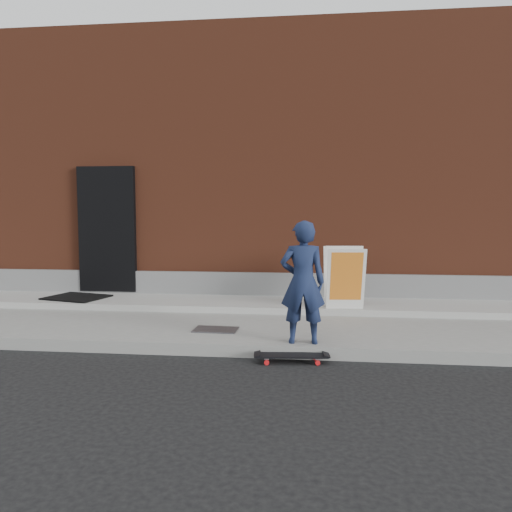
# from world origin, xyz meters

# --- Properties ---
(ground) EXTENTS (80.00, 80.00, 0.00)m
(ground) POSITION_xyz_m (0.00, 0.00, 0.00)
(ground) COLOR black
(ground) RESTS_ON ground
(sidewalk) EXTENTS (20.00, 3.00, 0.15)m
(sidewalk) POSITION_xyz_m (0.00, 1.50, 0.07)
(sidewalk) COLOR slate
(sidewalk) RESTS_ON ground
(apron) EXTENTS (20.00, 1.20, 0.10)m
(apron) POSITION_xyz_m (0.00, 2.40, 0.20)
(apron) COLOR #999994
(apron) RESTS_ON sidewalk
(building) EXTENTS (20.00, 8.10, 5.00)m
(building) POSITION_xyz_m (-0.00, 6.99, 2.50)
(building) COLOR brown
(building) RESTS_ON ground
(child) EXTENTS (0.56, 0.39, 1.47)m
(child) POSITION_xyz_m (0.98, 0.20, 0.88)
(child) COLOR #172242
(child) RESTS_ON sidewalk
(skateboard) EXTENTS (0.84, 0.29, 0.09)m
(skateboard) POSITION_xyz_m (0.87, -0.12, 0.08)
(skateboard) COLOR red
(skateboard) RESTS_ON ground
(pizza_sign) EXTENTS (0.62, 0.72, 0.95)m
(pizza_sign) POSITION_xyz_m (1.58, 1.98, 0.72)
(pizza_sign) COLOR silver
(pizza_sign) RESTS_ON apron
(doormat) EXTENTS (1.10, 0.97, 0.03)m
(doormat) POSITION_xyz_m (-2.90, 2.31, 0.26)
(doormat) COLOR black
(doormat) RESTS_ON apron
(utility_plate) EXTENTS (0.59, 0.39, 0.02)m
(utility_plate) POSITION_xyz_m (-0.18, 0.71, 0.16)
(utility_plate) COLOR #4C4B50
(utility_plate) RESTS_ON sidewalk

